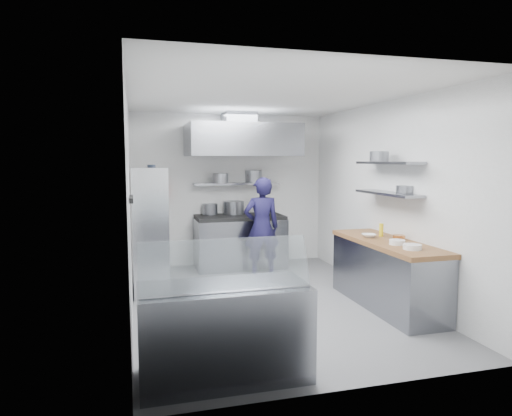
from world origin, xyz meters
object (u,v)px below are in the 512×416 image
object	(u,v)px
wire_rack	(150,230)
display_case	(224,332)
gas_range	(240,243)
chef	(262,227)

from	to	relation	value
wire_rack	display_case	xyz separation A→B (m)	(0.53, -2.95, -0.50)
gas_range	chef	bearing A→B (deg)	-73.42
gas_range	wire_rack	xyz separation A→B (m)	(-1.63, -1.15, 0.48)
chef	display_case	world-z (taller)	chef
wire_rack	display_case	bearing A→B (deg)	-79.82
chef	wire_rack	size ratio (longest dim) A/B	0.90
wire_rack	gas_range	bearing A→B (deg)	35.13
chef	display_case	distance (m)	3.66
chef	wire_rack	bearing A→B (deg)	14.53
gas_range	display_case	distance (m)	4.25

